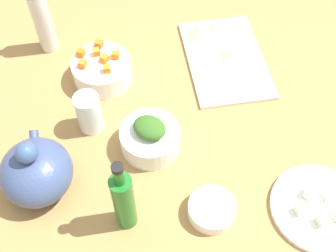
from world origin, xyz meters
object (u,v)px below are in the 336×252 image
(bottle_1, at_px, (124,200))
(drinking_glass_0, at_px, (89,113))
(bowl_small_side, at_px, (212,210))
(plate_tofu, at_px, (319,208))
(teapot, at_px, (36,171))
(bowl_greens, at_px, (150,139))
(bowl_carrots, at_px, (102,70))
(cutting_board, at_px, (225,59))
(bottle_0, at_px, (42,19))

(bottle_1, distance_m, drinking_glass_0, 0.27)
(bowl_small_side, height_order, drinking_glass_0, drinking_glass_0)
(plate_tofu, height_order, bottle_1, bottle_1)
(drinking_glass_0, bearing_deg, teapot, 140.17)
(teapot, height_order, bottle_1, bottle_1)
(drinking_glass_0, bearing_deg, bowl_greens, -122.02)
(bowl_carrots, relative_size, drinking_glass_0, 1.44)
(cutting_board, relative_size, bowl_carrots, 2.05)
(bowl_small_side, bearing_deg, bowl_carrots, 24.41)
(bowl_carrots, relative_size, bottle_1, 0.68)
(bottle_1, bearing_deg, bowl_greens, -23.78)
(cutting_board, xyz_separation_m, plate_tofu, (-0.46, -0.09, 0.00))
(bowl_small_side, relative_size, drinking_glass_0, 0.96)
(bottle_1, bearing_deg, bowl_small_side, -95.33)
(bowl_greens, relative_size, bottle_1, 0.62)
(bowl_small_side, relative_size, teapot, 0.58)
(bowl_small_side, relative_size, bottle_0, 0.42)
(bowl_carrots, height_order, bowl_small_side, bowl_carrots)
(bowl_carrots, bearing_deg, teapot, 151.26)
(cutting_board, xyz_separation_m, bowl_carrots, (-0.01, 0.34, 0.03))
(cutting_board, xyz_separation_m, bottle_0, (0.14, 0.47, 0.10))
(teapot, height_order, drinking_glass_0, teapot)
(plate_tofu, relative_size, bowl_greens, 1.49)
(plate_tofu, xyz_separation_m, bottle_1, (0.05, 0.41, 0.09))
(cutting_board, bearing_deg, teapot, 121.14)
(plate_tofu, distance_m, bowl_greens, 0.40)
(plate_tofu, distance_m, bowl_carrots, 0.62)
(bowl_greens, relative_size, bottle_0, 0.58)
(cutting_board, xyz_separation_m, bowl_small_side, (-0.43, 0.14, 0.01))
(bottle_0, bearing_deg, bowl_greens, -148.82)
(cutting_board, relative_size, bottle_1, 1.39)
(bowl_small_side, bearing_deg, cutting_board, -18.32)
(bowl_greens, bearing_deg, plate_tofu, -124.01)
(cutting_board, bearing_deg, plate_tofu, -169.37)
(bowl_greens, distance_m, teapot, 0.26)
(bowl_carrots, xyz_separation_m, bowl_small_side, (-0.43, -0.19, -0.01))
(cutting_board, distance_m, bottle_1, 0.53)
(bowl_greens, height_order, bottle_0, bottle_0)
(teapot, relative_size, drinking_glass_0, 1.64)
(bowl_greens, relative_size, drinking_glass_0, 1.31)
(bowl_greens, distance_m, drinking_glass_0, 0.16)
(cutting_board, distance_m, plate_tofu, 0.47)
(bowl_greens, height_order, bottle_1, bottle_1)
(plate_tofu, relative_size, bowl_carrots, 1.36)
(teapot, xyz_separation_m, bottle_1, (-0.11, -0.18, 0.03))
(bowl_carrots, height_order, bottle_1, bottle_1)
(plate_tofu, relative_size, bottle_1, 0.92)
(bowl_carrots, distance_m, teapot, 0.34)
(bowl_greens, height_order, teapot, teapot)
(plate_tofu, bearing_deg, bottle_0, 42.98)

